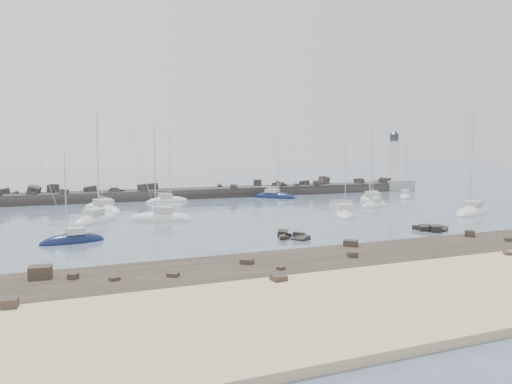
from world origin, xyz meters
TOP-DOWN VIEW (x-y plane):
  - ground at (0.00, 0.00)m, footprint 400.00×400.00m
  - sand_strip at (0.00, -32.00)m, footprint 140.00×14.00m
  - rock_shelf at (0.13, -22.00)m, footprint 140.00×12.28m
  - rock_cluster_near at (-3.57, -9.21)m, footprint 3.80×4.43m
  - rock_cluster_far at (13.51, -11.46)m, footprint 3.61×3.77m
  - breakwater at (-7.56, 38.00)m, footprint 115.00×7.53m
  - lighthouse at (47.00, 38.00)m, footprint 7.00×7.00m
  - sailboat_1 at (-20.21, 22.76)m, footprint 6.72×11.07m
  - sailboat_2 at (-25.73, -2.86)m, footprint 6.75×3.14m
  - sailboat_3 at (-22.13, 11.49)m, footprint 7.88×8.73m
  - sailboat_4 at (-7.98, 31.85)m, footprint 8.32×3.75m
  - sailboat_5 at (-13.89, 9.60)m, footprint 9.06×6.40m
  - sailboat_6 at (11.37, 3.62)m, footprint 7.07×8.87m
  - sailboat_7 at (13.09, 31.27)m, footprint 7.83×8.45m
  - sailboat_8 at (22.19, 11.37)m, footprint 6.81×3.82m
  - sailboat_9 at (26.09, 17.56)m, footprint 5.63×10.24m
  - sailboat_10 at (30.01, -1.77)m, footprint 10.73×7.46m
  - sailboat_11 at (36.93, 21.42)m, footprint 6.75×6.92m

SIDE VIEW (x-z plane):
  - ground at x=0.00m, z-range 0.00..0.00m
  - sand_strip at x=0.00m, z-range -0.50..0.50m
  - rock_shelf at x=0.13m, z-range -0.88..0.91m
  - rock_cluster_near at x=-3.57m, z-range -0.69..0.77m
  - sailboat_8 at x=22.19m, z-range -5.09..5.35m
  - sailboat_4 at x=-7.98m, z-range -6.22..6.49m
  - rock_cluster_far at x=13.51m, z-range -0.58..0.86m
  - sailboat_2 at x=-25.73m, z-range -5.11..5.39m
  - sailboat_3 at x=-22.13m, z-range -6.99..7.28m
  - sailboat_6 at x=11.37m, z-range -6.84..7.13m
  - sailboat_10 at x=30.01m, z-range -8.01..8.30m
  - sailboat_7 at x=13.09m, z-range -6.85..7.14m
  - sailboat_1 at x=-20.21m, z-range -8.17..8.47m
  - sailboat_11 at x=36.93m, z-range -5.79..6.09m
  - sailboat_9 at x=26.09m, z-range -7.60..7.91m
  - sailboat_5 at x=-13.89m, z-range -6.86..7.17m
  - breakwater at x=-7.56m, z-range -2.23..2.83m
  - lighthouse at x=47.00m, z-range -4.21..10.39m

